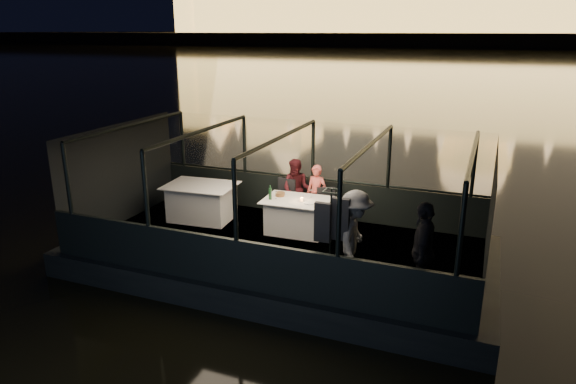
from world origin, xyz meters
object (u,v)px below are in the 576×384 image
at_px(dining_table_aft, 202,204).
at_px(person_woman_coral, 316,191).
at_px(chair_port_right, 323,209).
at_px(person_man_maroon, 296,188).
at_px(wine_bottle, 270,193).
at_px(chair_port_left, 283,203).
at_px(passenger_dark, 423,251).
at_px(dining_table_central, 297,216).
at_px(coat_stand, 330,238).
at_px(passenger_stripe, 354,238).

bearing_deg(dining_table_aft, person_woman_coral, 17.98).
bearing_deg(chair_port_right, person_man_maroon, 133.90).
xyz_separation_m(chair_port_right, wine_bottle, (-1.00, -0.70, 0.47)).
distance_m(chair_port_left, wine_bottle, 0.89).
bearing_deg(passenger_dark, dining_table_central, -125.56).
bearing_deg(chair_port_right, chair_port_left, 152.75).
height_order(chair_port_left, person_woman_coral, person_woman_coral).
xyz_separation_m(chair_port_right, person_man_maroon, (-0.77, 0.31, 0.30)).
bearing_deg(coat_stand, dining_table_central, 123.86).
bearing_deg(person_woman_coral, dining_table_aft, -152.53).
bearing_deg(dining_table_central, passenger_dark, -33.63).
bearing_deg(wine_bottle, passenger_dark, -26.89).
xyz_separation_m(coat_stand, passenger_stripe, (0.36, 0.28, -0.05)).
bearing_deg(chair_port_left, person_woman_coral, 23.23).
xyz_separation_m(chair_port_left, chair_port_right, (1.00, -0.06, 0.00)).
distance_m(person_woman_coral, person_man_maroon, 0.51).
xyz_separation_m(chair_port_left, passenger_dark, (3.51, -2.54, 0.40)).
xyz_separation_m(dining_table_aft, person_woman_coral, (2.58, 0.84, 0.36)).
bearing_deg(dining_table_aft, passenger_dark, -19.65).
relative_size(dining_table_aft, chair_port_right, 1.82).
xyz_separation_m(passenger_stripe, passenger_dark, (1.19, -0.14, 0.00)).
xyz_separation_m(person_man_maroon, passenger_stripe, (2.09, -2.66, 0.10)).
bearing_deg(wine_bottle, dining_table_aft, 175.99).
relative_size(dining_table_central, passenger_stripe, 0.85).
relative_size(person_woman_coral, passenger_dark, 0.80).
distance_m(person_woman_coral, passenger_dark, 3.90).
xyz_separation_m(passenger_stripe, wine_bottle, (-2.32, 1.64, 0.06)).
bearing_deg(dining_table_central, chair_port_right, 48.76).
distance_m(dining_table_central, person_woman_coral, 0.88).
height_order(coat_stand, person_woman_coral, coat_stand).
bearing_deg(passenger_dark, dining_table_aft, -111.58).
distance_m(passenger_dark, wine_bottle, 3.94).
bearing_deg(chair_port_left, wine_bottle, -82.55).
distance_m(chair_port_left, person_woman_coral, 0.82).
xyz_separation_m(coat_stand, person_man_maroon, (-1.74, 2.94, -0.15)).
distance_m(chair_port_right, wine_bottle, 1.30).
bearing_deg(dining_table_aft, wine_bottle, -4.01).
xyz_separation_m(coat_stand, passenger_dark, (1.55, 0.14, -0.05)).
relative_size(person_man_maroon, passenger_dark, 0.85).
bearing_deg(chair_port_right, dining_table_aft, 167.59).
bearing_deg(passenger_stripe, chair_port_left, 37.91).
bearing_deg(person_woman_coral, coat_stand, -57.51).
bearing_deg(coat_stand, passenger_dark, 5.22).
distance_m(person_man_maroon, wine_bottle, 1.05).
relative_size(person_man_maroon, wine_bottle, 4.52).
height_order(chair_port_left, coat_stand, coat_stand).
bearing_deg(passenger_dark, chair_port_left, -127.83).
relative_size(chair_port_left, coat_stand, 0.54).
bearing_deg(chair_port_right, coat_stand, -93.50).
distance_m(chair_port_right, passenger_stripe, 2.72).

